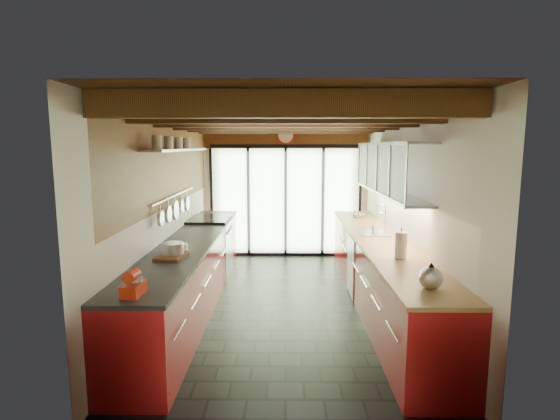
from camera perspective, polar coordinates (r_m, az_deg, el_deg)
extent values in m
plane|color=black|center=(6.13, 0.72, -12.21)|extent=(5.50, 5.50, 0.00)
plane|color=silver|center=(8.53, 0.74, 2.65)|extent=(3.20, 0.00, 3.20)
plane|color=silver|center=(3.10, 0.76, -7.63)|extent=(3.20, 0.00, 3.20)
plane|color=silver|center=(6.01, -14.69, -0.06)|extent=(0.00, 5.50, 5.50)
plane|color=silver|center=(6.01, 16.17, -0.12)|extent=(0.00, 5.50, 5.50)
plane|color=#472814|center=(5.75, 0.77, 12.83)|extent=(5.50, 5.50, 0.00)
cube|color=#593316|center=(3.50, 0.79, 13.70)|extent=(3.14, 0.14, 0.22)
cube|color=#593316|center=(4.39, 0.78, 12.62)|extent=(3.14, 0.14, 0.22)
cube|color=#593316|center=(5.29, 0.77, 11.91)|extent=(3.14, 0.14, 0.22)
cube|color=#593316|center=(6.19, 0.76, 11.40)|extent=(3.14, 0.14, 0.22)
cube|color=#593316|center=(7.09, 0.76, 11.02)|extent=(3.14, 0.14, 0.22)
cube|color=#593316|center=(7.99, 0.75, 10.73)|extent=(3.14, 0.14, 0.22)
cube|color=brown|center=(8.45, 0.75, 9.72)|extent=(3.14, 0.06, 0.50)
plane|color=brown|center=(6.14, -14.16, 6.46)|extent=(0.00, 4.90, 4.90)
plane|color=#C6EAAD|center=(8.54, 0.73, 1.13)|extent=(2.90, 0.00, 2.90)
cube|color=black|center=(8.64, -8.92, 1.12)|extent=(0.05, 0.04, 2.15)
cube|color=black|center=(8.65, 10.39, 1.09)|extent=(0.05, 0.04, 2.15)
cube|color=black|center=(8.49, 0.73, 1.10)|extent=(0.06, 0.05, 2.15)
cube|color=black|center=(8.42, 0.75, 8.37)|extent=(2.90, 0.05, 0.06)
cylinder|color=red|center=(8.41, 0.75, 9.73)|extent=(0.34, 0.04, 0.34)
cylinder|color=beige|center=(8.39, 0.75, 9.73)|extent=(0.28, 0.02, 0.28)
cube|color=maroon|center=(6.12, -11.42, -8.06)|extent=(0.65, 5.00, 0.88)
cube|color=black|center=(6.01, -11.55, -3.84)|extent=(0.68, 5.00, 0.04)
cube|color=silver|center=(7.49, -9.11, -4.94)|extent=(0.66, 0.90, 0.90)
cube|color=black|center=(7.40, -9.19, -1.24)|extent=(0.65, 0.90, 0.06)
cube|color=maroon|center=(6.12, 12.87, -8.10)|extent=(0.65, 5.00, 0.88)
cube|color=tan|center=(6.01, 13.02, -3.89)|extent=(0.68, 5.00, 0.04)
cube|color=white|center=(6.44, 9.23, -7.16)|extent=(0.02, 0.60, 0.84)
cube|color=silver|center=(6.39, 12.27, -2.91)|extent=(0.45, 0.52, 0.02)
cylinder|color=silver|center=(6.38, 13.59, -1.36)|extent=(0.02, 0.02, 0.34)
torus|color=silver|center=(6.35, 13.12, 0.15)|extent=(0.14, 0.02, 0.14)
plane|color=silver|center=(6.17, 12.58, 5.36)|extent=(0.00, 3.00, 3.00)
cube|color=#9EA0A5|center=(6.23, 14.02, 2.25)|extent=(0.34, 3.00, 0.03)
cube|color=#9EA0A5|center=(6.20, 14.24, 8.42)|extent=(0.34, 3.00, 0.03)
cylinder|color=silver|center=(6.26, -13.50, 1.88)|extent=(0.02, 2.20, 0.02)
cube|color=silver|center=(6.11, -13.10, 7.66)|extent=(0.28, 2.60, 0.03)
cylinder|color=silver|center=(5.42, -15.33, -1.10)|extent=(0.04, 0.18, 0.18)
cylinder|color=silver|center=(5.75, -14.38, -0.53)|extent=(0.04, 0.22, 0.22)
cylinder|color=silver|center=(6.08, -13.53, -0.02)|extent=(0.04, 0.26, 0.26)
cylinder|color=silver|center=(6.42, -12.77, 0.44)|extent=(0.04, 0.18, 0.18)
cylinder|color=silver|center=(6.76, -12.08, 0.85)|extent=(0.04, 0.22, 0.22)
cube|color=red|center=(3.89, -18.60, -9.77)|extent=(0.16, 0.26, 0.11)
cylinder|color=red|center=(3.84, -18.77, -8.09)|extent=(0.11, 0.17, 0.10)
cylinder|color=silver|center=(3.92, -18.41, -9.08)|extent=(0.13, 0.13, 0.11)
cylinder|color=silver|center=(5.06, -13.86, -5.07)|extent=(0.25, 0.25, 0.16)
cylinder|color=silver|center=(5.26, -13.27, -4.89)|extent=(0.30, 0.30, 0.09)
cube|color=brown|center=(5.03, -13.97, -5.88)|extent=(0.33, 0.43, 0.03)
sphere|color=silver|center=(4.08, 19.10, -8.25)|extent=(0.23, 0.23, 0.20)
cone|color=black|center=(4.05, 19.17, -6.73)|extent=(0.08, 0.08, 0.06)
cylinder|color=silver|center=(4.17, 18.62, -7.70)|extent=(0.03, 0.08, 0.04)
cylinder|color=white|center=(5.00, 15.52, -4.52)|extent=(0.15, 0.15, 0.29)
cylinder|color=silver|center=(4.96, 15.60, -2.52)|extent=(0.03, 0.03, 0.05)
imported|color=silver|center=(6.33, 12.32, -2.29)|extent=(0.09, 0.09, 0.17)
imported|color=silver|center=(7.76, 10.16, -0.69)|extent=(0.28, 0.28, 0.05)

